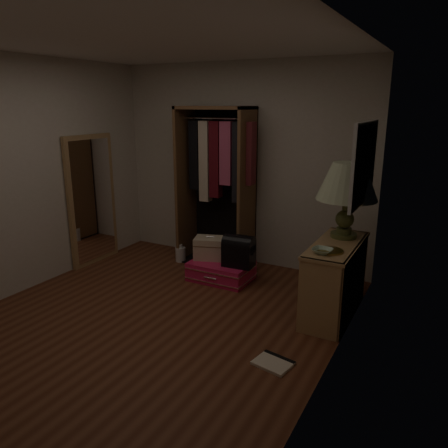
{
  "coord_description": "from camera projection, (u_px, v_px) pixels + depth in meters",
  "views": [
    {
      "loc": [
        2.49,
        -3.13,
        2.08
      ],
      "look_at": [
        0.3,
        0.95,
        0.8
      ],
      "focal_mm": 35.0,
      "sensor_mm": 36.0,
      "label": 1
    }
  ],
  "objects": [
    {
      "name": "black_bag",
      "position": [
        239.0,
        250.0,
        5.11
      ],
      "size": [
        0.37,
        0.25,
        0.39
      ],
      "rotation": [
        0.0,
        0.0,
        0.07
      ],
      "color": "black",
      "rests_on": "pink_suitcase"
    },
    {
      "name": "console_bookshelf",
      "position": [
        335.0,
        276.0,
        4.42
      ],
      "size": [
        0.42,
        1.12,
        0.75
      ],
      "color": "#AA8152",
      "rests_on": "ground"
    },
    {
      "name": "ground",
      "position": [
        152.0,
        320.0,
        4.35
      ],
      "size": [
        4.0,
        4.0,
        0.0
      ],
      "primitive_type": "plane",
      "color": "#562A18",
      "rests_on": "ground"
    },
    {
      "name": "floor_mirror",
      "position": [
        92.0,
        200.0,
        5.74
      ],
      "size": [
        0.06,
        0.8,
        1.7
      ],
      "color": "#A27D4E",
      "rests_on": "ground"
    },
    {
      "name": "ceramic_bowl",
      "position": [
        322.0,
        251.0,
        4.01
      ],
      "size": [
        0.2,
        0.2,
        0.05
      ],
      "primitive_type": "imported",
      "rotation": [
        0.0,
        0.0,
        -0.09
      ],
      "color": "#A5C6AC",
      "rests_on": "console_bookshelf"
    },
    {
      "name": "white_jug",
      "position": [
        181.0,
        254.0,
        5.94
      ],
      "size": [
        0.17,
        0.17,
        0.24
      ],
      "rotation": [
        0.0,
        0.0,
        0.24
      ],
      "color": "silver",
      "rests_on": "ground"
    },
    {
      "name": "open_wardrobe",
      "position": [
        219.0,
        173.0,
        5.62
      ],
      "size": [
        1.02,
        0.5,
        2.05
      ],
      "color": "brown",
      "rests_on": "ground"
    },
    {
      "name": "train_case",
      "position": [
        211.0,
        248.0,
        5.38
      ],
      "size": [
        0.46,
        0.39,
        0.29
      ],
      "rotation": [
        0.0,
        0.0,
        0.33
      ],
      "color": "#C1B193",
      "rests_on": "pink_suitcase"
    },
    {
      "name": "floor_book",
      "position": [
        274.0,
        362.0,
        3.61
      ],
      "size": [
        0.34,
        0.29,
        0.03
      ],
      "rotation": [
        0.0,
        0.0,
        -0.19
      ],
      "color": "beige",
      "rests_on": "ground"
    },
    {
      "name": "table_lamp",
      "position": [
        347.0,
        183.0,
        4.35
      ],
      "size": [
        0.81,
        0.81,
        0.77
      ],
      "rotation": [
        0.0,
        0.0,
        -0.42
      ],
      "color": "#475026",
      "rests_on": "console_bookshelf"
    },
    {
      "name": "pink_suitcase",
      "position": [
        221.0,
        271.0,
        5.32
      ],
      "size": [
        0.74,
        0.55,
        0.23
      ],
      "rotation": [
        0.0,
        0.0,
        0.0
      ],
      "color": "#CF194D",
      "rests_on": "ground"
    },
    {
      "name": "room_walls",
      "position": [
        155.0,
        170.0,
        3.95
      ],
      "size": [
        3.52,
        4.02,
        2.6
      ],
      "color": "beige",
      "rests_on": "ground"
    },
    {
      "name": "brass_tray",
      "position": [
        330.0,
        251.0,
        4.06
      ],
      "size": [
        0.31,
        0.31,
        0.01
      ],
      "rotation": [
        0.0,
        0.0,
        -0.31
      ],
      "color": "#A3853E",
      "rests_on": "console_bookshelf"
    }
  ]
}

